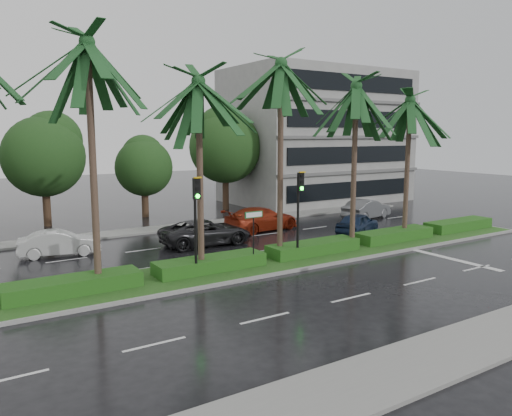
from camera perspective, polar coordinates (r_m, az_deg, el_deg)
ground at (r=23.65m, az=2.42°, el=-6.93°), size 120.00×120.00×0.00m
near_sidewalk at (r=16.79m, az=23.46°, el=-14.02°), size 40.00×2.40×0.12m
far_sidewalk at (r=33.91m, az=-9.29°, el=-2.19°), size 40.00×2.00×0.12m
median at (r=24.42m, az=1.07°, el=-6.23°), size 36.00×4.00×0.15m
hedge at (r=24.33m, az=1.07°, el=-5.39°), size 35.20×1.40×0.60m
lane_markings at (r=25.14m, az=8.70°, el=-6.07°), size 34.00×13.06×0.01m
palm_row at (r=23.05m, az=-1.57°, el=13.71°), size 26.30×4.20×10.35m
signal_median_left at (r=21.28m, az=-6.85°, el=-0.46°), size 0.34×0.42×4.36m
signal_median_right at (r=24.15m, az=4.98°, el=0.63°), size 0.34×0.42×4.36m
street_sign at (r=23.02m, az=-0.27°, el=-1.93°), size 0.95×0.09×2.60m
bg_trees at (r=38.51m, az=-12.99°, el=6.14°), size 32.60×5.93×8.56m
building at (r=47.43m, az=6.88°, el=8.10°), size 16.00×10.00×12.00m
car_white at (r=27.88m, az=-21.55°, el=-3.74°), size 2.12×4.22×1.33m
car_darkgrey at (r=28.58m, az=-5.77°, el=-2.77°), size 2.68×5.34×1.45m
car_red at (r=32.59m, az=0.63°, el=-1.25°), size 2.76×5.50×1.53m
car_blue at (r=32.14m, az=11.53°, el=-1.72°), size 3.10×4.30×1.36m
car_grey at (r=37.87m, az=12.52°, el=-0.13°), size 2.57×4.73×1.48m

